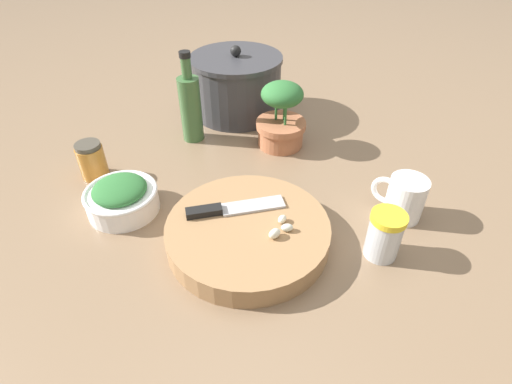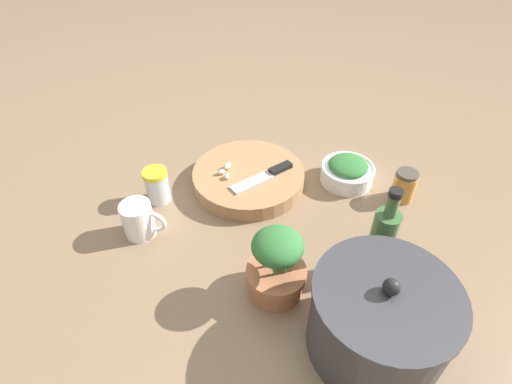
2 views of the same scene
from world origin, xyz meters
TOP-DOWN VIEW (x-y plane):
  - ground_plane at (0.00, 0.00)m, footprint 5.00×5.00m
  - cutting_board at (0.05, -0.09)m, footprint 0.29×0.29m
  - chef_knife at (0.00, -0.08)m, footprint 0.13×0.16m
  - garlic_cloves at (0.11, -0.06)m, footprint 0.04×0.06m
  - herb_bowl at (-0.19, -0.19)m, footprint 0.14×0.14m
  - spice_jar at (0.25, 0.05)m, footprint 0.06×0.06m
  - coffee_mug at (0.23, 0.16)m, footprint 0.10×0.07m
  - honey_jar at (-0.33, -0.17)m, footprint 0.06×0.06m
  - oil_bottle at (-0.30, 0.09)m, footprint 0.05×0.05m
  - stock_pot at (-0.31, 0.26)m, footprint 0.24×0.24m
  - potted_herb at (-0.11, 0.21)m, footprint 0.12×0.12m

SIDE VIEW (x-z plane):
  - ground_plane at x=0.00m, z-range 0.00..0.00m
  - cutting_board at x=0.05m, z-range 0.00..0.04m
  - herb_bowl at x=-0.19m, z-range 0.00..0.07m
  - honey_jar at x=-0.33m, z-range 0.00..0.08m
  - coffee_mug at x=0.23m, z-range 0.00..0.09m
  - spice_jar at x=0.25m, z-range 0.00..0.09m
  - chef_knife at x=0.00m, z-range 0.04..0.05m
  - garlic_cloves at x=0.11m, z-range 0.04..0.06m
  - potted_herb at x=-0.11m, z-range -0.01..0.15m
  - stock_pot at x=-0.31m, z-range -0.01..0.17m
  - oil_bottle at x=-0.30m, z-range -0.02..0.20m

